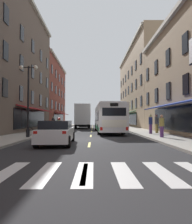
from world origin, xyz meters
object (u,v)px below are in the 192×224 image
Objects in this scene: bicycle_near at (36,131)px; sedan_mid at (84,123)px; box_truck at (82,116)px; pedestrian_rear at (162,126)px; pedestrian_mid at (157,123)px; pedestrian_far at (151,124)px; transit_bus at (108,118)px; motorcycle_rider at (59,129)px; street_lamp_twin at (28,97)px; sedan_near at (57,132)px; pedestrian_near at (53,122)px.

sedan_mid is at bearing 83.48° from bicycle_near.
pedestrian_rear is (7.04, -18.33, -0.96)m from box_truck.
pedestrian_mid is 1.36m from pedestrian_far.
sedan_mid is at bearing 100.93° from transit_bus.
transit_bus is at bearing 57.42° from motorcycle_rider.
street_lamp_twin is at bearing -179.17° from pedestrian_mid.
sedan_near is 2.57× the size of pedestrian_far.
transit_bus is 5.40m from pedestrian_far.
pedestrian_near is at bearing -123.96° from box_truck.
motorcycle_rider is at bearing -122.58° from transit_bus.
transit_bus is 8.84m from pedestrian_near.
motorcycle_rider is 8.01m from pedestrian_rear.
motorcycle_rider is 1.14× the size of pedestrian_mid.
sedan_mid is 24.91m from bicycle_near.
street_lamp_twin is (-2.80, 3.42, 2.47)m from sedan_near.
pedestrian_rear reaches higher than motorcycle_rider.
box_truck reaches higher than sedan_near.
pedestrian_rear is 0.31× the size of street_lamp_twin.
sedan_near is at bearing -109.29° from transit_bus.
pedestrian_far is (7.24, -14.48, -0.90)m from box_truck.
pedestrian_mid is at bearing -122.29° from pedestrian_far.
pedestrian_mid is at bearing 22.71° from street_lamp_twin.
sedan_mid is 0.85× the size of street_lamp_twin.
pedestrian_far is 3.86m from pedestrian_rear.
pedestrian_rear is at bearing -74.78° from sedan_mid.
pedestrian_mid reaches higher than pedestrian_near.
street_lamp_twin is at bearing 107.82° from pedestrian_near.
pedestrian_mid is 5.00m from pedestrian_rear.
pedestrian_rear is at bearing -124.38° from pedestrian_mid.
box_truck reaches higher than pedestrian_far.
motorcycle_rider is 8.71m from pedestrian_far.
sedan_near is 11.78m from pedestrian_mid.
pedestrian_near is (-3.34, 16.09, 0.33)m from sedan_near.
transit_bus is 11.62m from sedan_near.
bicycle_near is 1.00× the size of pedestrian_near.
pedestrian_far reaches higher than motorcycle_rider.
motorcycle_rider is 1.20× the size of pedestrian_near.
bicycle_near is at bearing -100.39° from box_truck.
pedestrian_mid is at bearing -74.85° from pedestrian_rear.
street_lamp_twin reaches higher than pedestrian_near.
street_lamp_twin is at bearing 26.76° from pedestrian_rear.
pedestrian_mid reaches higher than pedestrian_rear.
box_truck is at bearing -88.63° from sedan_mid.
motorcycle_rider is 1.14× the size of pedestrian_far.
pedestrian_mid is at bearing 24.20° from motorcycle_rider.
motorcycle_rider is at bearing -93.01° from box_truck.
motorcycle_rider is at bearing 118.48° from pedestrian_near.
street_lamp_twin reaches higher than transit_bus.
motorcycle_rider is 2.35m from bicycle_near.
pedestrian_near reaches higher than pedestrian_rear.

